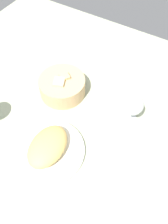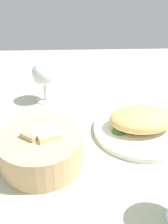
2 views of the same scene
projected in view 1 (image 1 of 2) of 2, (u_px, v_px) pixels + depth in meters
ground_plane at (56, 130)px, 85.93cm from camera, size 140.00×140.00×2.00cm
plate at (49, 151)px, 79.26cm from camera, size 24.52×24.52×1.40cm
omelette at (48, 146)px, 76.51cm from camera, size 17.62×12.59×5.34cm
lettuce_garnish at (55, 133)px, 81.61cm from camera, size 3.62×3.62×1.35cm
bread_basket at (62, 86)px, 92.08cm from camera, size 18.12×18.12×8.50cm
wine_glass_near at (133, 106)px, 80.32cm from camera, size 7.19×7.19×12.83cm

